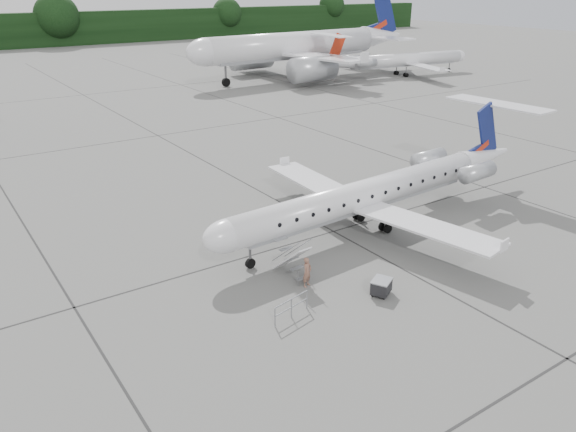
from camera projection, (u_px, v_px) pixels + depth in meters
ground at (416, 230)px, 36.12m from camera, size 320.00×320.00×0.00m
treeline at (17, 31)px, 133.84m from camera, size 260.00×4.00×8.00m
main_regional_jet at (364, 181)px, 34.99m from camera, size 26.92×20.18×6.61m
airstair at (291, 259)px, 30.08m from camera, size 1.00×2.41×2.07m
passenger at (307, 272)px, 29.19m from camera, size 0.70×0.58×1.64m
safety_railing at (291, 308)px, 26.55m from camera, size 2.17×0.54×1.00m
baggage_cart at (381, 287)px, 28.53m from camera, size 1.31×1.23×0.90m
bg_narrowbody at (293, 32)px, 90.11m from camera, size 42.61×31.81×14.71m
bg_regional_right at (408, 53)px, 94.52m from camera, size 30.64×23.93×7.37m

